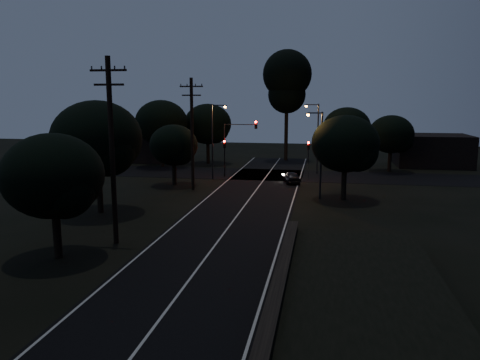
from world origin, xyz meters
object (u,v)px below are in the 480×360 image
(utility_pole_mid, at_px, (112,149))
(tall_pine, at_px, (287,81))
(signal_left, at_px, (225,151))
(car, at_px, (292,177))
(signal_right, at_px, (308,153))
(signal_mast, at_px, (240,138))
(streetlight_c, at_px, (319,149))
(utility_pole_far, at_px, (192,132))
(streetlight_a, at_px, (214,136))
(streetlight_b, at_px, (316,133))

(utility_pole_mid, distance_m, tall_pine, 40.94)
(signal_left, xyz_separation_m, car, (7.63, -2.76, -2.24))
(signal_right, relative_size, car, 1.18)
(signal_mast, relative_size, car, 1.80)
(signal_left, relative_size, streetlight_c, 0.55)
(utility_pole_mid, bearing_deg, utility_pole_far, 90.00)
(streetlight_a, bearing_deg, signal_right, 11.34)
(signal_right, relative_size, streetlight_a, 0.51)
(utility_pole_mid, bearing_deg, signal_mast, 82.96)
(streetlight_c, bearing_deg, signal_right, 97.02)
(utility_pole_far, bearing_deg, utility_pole_mid, -90.00)
(signal_right, bearing_deg, car, -119.59)
(utility_pole_mid, distance_m, signal_mast, 25.22)
(utility_pole_far, xyz_separation_m, streetlight_c, (11.83, -2.00, -1.13))
(utility_pole_mid, height_order, tall_pine, tall_pine)
(signal_right, bearing_deg, utility_pole_mid, -112.99)
(streetlight_a, relative_size, streetlight_c, 1.07)
(signal_mast, height_order, streetlight_c, streetlight_c)
(streetlight_b, relative_size, streetlight_c, 1.07)
(signal_mast, bearing_deg, signal_left, -179.87)
(signal_left, distance_m, signal_right, 9.20)
(signal_left, height_order, car, signal_left)
(utility_pole_mid, distance_m, signal_right, 27.30)
(signal_left, height_order, streetlight_a, streetlight_a)
(streetlight_a, relative_size, streetlight_b, 1.00)
(streetlight_b, xyz_separation_m, car, (-2.27, -6.77, -4.04))
(streetlight_b, distance_m, streetlight_c, 14.01)
(utility_pole_mid, distance_m, streetlight_a, 23.04)
(utility_pole_far, bearing_deg, car, 30.07)
(signal_mast, distance_m, streetlight_b, 9.15)
(utility_pole_mid, xyz_separation_m, signal_mast, (3.09, 24.99, -1.40))
(utility_pole_far, bearing_deg, streetlight_b, 46.70)
(utility_pole_far, relative_size, streetlight_c, 1.40)
(utility_pole_far, bearing_deg, signal_mast, 68.89)
(signal_right, distance_m, streetlight_a, 10.26)
(utility_pole_far, height_order, streetlight_b, utility_pole_far)
(signal_left, height_order, signal_right, same)
(tall_pine, distance_m, streetlight_a, 19.20)
(streetlight_b, bearing_deg, streetlight_c, -87.86)
(utility_pole_far, xyz_separation_m, streetlight_b, (11.31, 12.00, -0.85))
(streetlight_a, height_order, streetlight_b, same)
(utility_pole_mid, height_order, signal_right, utility_pole_mid)
(signal_mast, distance_m, streetlight_c, 13.28)
(utility_pole_far, xyz_separation_m, signal_right, (10.60, 7.99, -2.65))
(signal_left, bearing_deg, utility_pole_mid, -93.21)
(streetlight_b, bearing_deg, tall_pine, 111.38)
(signal_left, height_order, streetlight_c, streetlight_c)
(streetlight_c, bearing_deg, car, 111.14)
(utility_pole_far, distance_m, streetlight_a, 6.10)
(utility_pole_far, height_order, signal_left, utility_pole_far)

